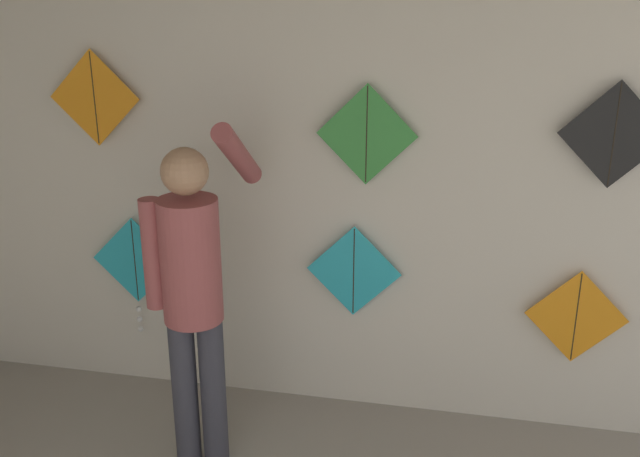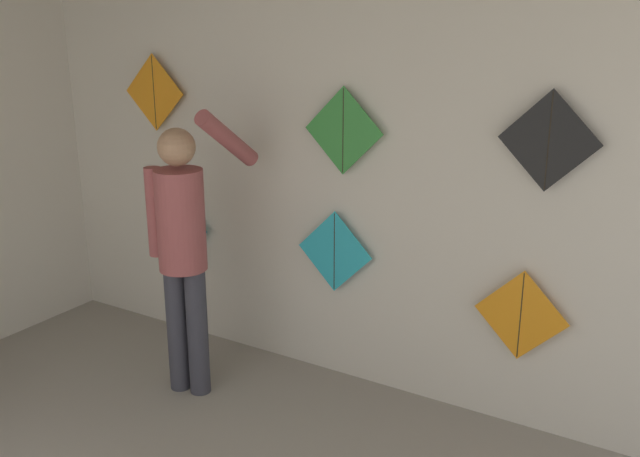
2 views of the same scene
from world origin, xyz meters
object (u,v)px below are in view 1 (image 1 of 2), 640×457
at_px(kite_2, 576,317).
at_px(kite_4, 367,135).
at_px(kite_0, 135,266).
at_px(kite_1, 354,271).
at_px(kite_5, 614,135).
at_px(shopkeeper, 193,283).
at_px(kite_3, 95,98).

bearing_deg(kite_2, kite_4, 180.00).
height_order(kite_0, kite_4, kite_4).
height_order(kite_1, kite_5, kite_5).
bearing_deg(kite_2, kite_5, 0.00).
relative_size(shopkeeper, kite_0, 2.46).
distance_m(shopkeeper, kite_4, 1.22).
xyz_separation_m(kite_2, kite_4, (-1.20, 0.00, 0.98)).
bearing_deg(kite_1, kite_4, 0.00).
xyz_separation_m(shopkeeper, kite_5, (2.05, 0.65, 0.71)).
bearing_deg(kite_0, kite_5, 0.02).
xyz_separation_m(kite_3, kite_4, (1.58, 0.00, -0.15)).
bearing_deg(kite_4, kite_0, -179.96).
distance_m(kite_3, kite_4, 1.59).
relative_size(kite_0, kite_2, 1.37).
bearing_deg(kite_5, kite_1, 180.00).
relative_size(shopkeeper, kite_4, 3.38).
distance_m(kite_0, kite_2, 2.63).
distance_m(kite_0, kite_1, 1.37).
xyz_separation_m(shopkeeper, kite_1, (0.73, 0.65, -0.15)).
height_order(shopkeeper, kite_1, shopkeeper).
distance_m(kite_0, kite_5, 2.85).
bearing_deg(kite_3, shopkeeper, -39.16).
xyz_separation_m(kite_0, kite_3, (-0.16, 0.00, 1.04)).
bearing_deg(kite_1, kite_5, 0.00).
bearing_deg(kite_3, kite_1, 0.00).
bearing_deg(kite_4, shopkeeper, -140.36).
distance_m(shopkeeper, kite_1, 0.99).
relative_size(kite_2, kite_4, 1.00).
xyz_separation_m(kite_0, kite_4, (1.43, 0.00, 0.89)).
height_order(kite_3, kite_5, kite_3).
relative_size(shopkeeper, kite_3, 3.38).
bearing_deg(shopkeeper, kite_0, 124.15).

